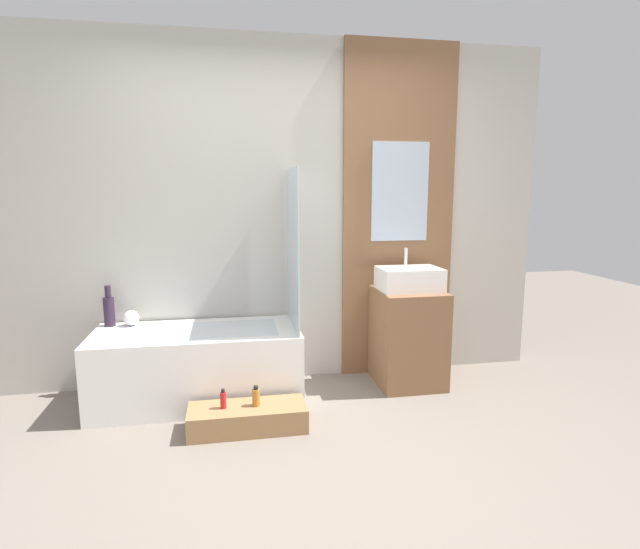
% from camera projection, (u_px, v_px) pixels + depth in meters
% --- Properties ---
extents(ground_plane, '(12.00, 12.00, 0.00)m').
position_uv_depth(ground_plane, '(316.00, 488.00, 2.50)').
color(ground_plane, slate).
extents(wall_tiled_back, '(4.20, 0.06, 2.60)m').
position_uv_depth(wall_tiled_back, '(279.00, 214.00, 3.82)').
color(wall_tiled_back, '#B7B2A8').
rests_on(wall_tiled_back, ground_plane).
extents(wall_wood_accent, '(0.90, 0.04, 2.60)m').
position_uv_depth(wall_wood_accent, '(399.00, 212.00, 3.94)').
color(wall_wood_accent, brown).
rests_on(wall_wood_accent, ground_plane).
extents(bathtub, '(1.42, 0.65, 0.51)m').
position_uv_depth(bathtub, '(198.00, 365.00, 3.51)').
color(bathtub, white).
rests_on(bathtub, ground_plane).
extents(glass_shower_screen, '(0.01, 0.63, 1.12)m').
position_uv_depth(glass_shower_screen, '(293.00, 249.00, 3.50)').
color(glass_shower_screen, silver).
rests_on(glass_shower_screen, bathtub).
extents(wooden_step_bench, '(0.73, 0.29, 0.15)m').
position_uv_depth(wooden_step_bench, '(248.00, 418.00, 3.11)').
color(wooden_step_bench, '#997047').
rests_on(wooden_step_bench, ground_plane).
extents(vanity_cabinet, '(0.48, 0.52, 0.73)m').
position_uv_depth(vanity_cabinet, '(408.00, 337.00, 3.82)').
color(vanity_cabinet, brown).
rests_on(vanity_cabinet, ground_plane).
extents(sink, '(0.46, 0.33, 0.31)m').
position_uv_depth(sink, '(409.00, 279.00, 3.75)').
color(sink, white).
rests_on(sink, vanity_cabinet).
extents(vase_tall_dark, '(0.08, 0.08, 0.30)m').
position_uv_depth(vase_tall_dark, '(109.00, 310.00, 3.57)').
color(vase_tall_dark, '#2D1E33').
rests_on(vase_tall_dark, bathtub).
extents(vase_round_light, '(0.11, 0.11, 0.11)m').
position_uv_depth(vase_round_light, '(131.00, 318.00, 3.59)').
color(vase_round_light, silver).
rests_on(vase_round_light, bathtub).
extents(bottle_soap_primary, '(0.04, 0.04, 0.12)m').
position_uv_depth(bottle_soap_primary, '(223.00, 400.00, 3.06)').
color(bottle_soap_primary, red).
rests_on(bottle_soap_primary, wooden_step_bench).
extents(bottle_soap_secondary, '(0.05, 0.05, 0.13)m').
position_uv_depth(bottle_soap_secondary, '(256.00, 397.00, 3.09)').
color(bottle_soap_secondary, '#B2752D').
rests_on(bottle_soap_secondary, wooden_step_bench).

